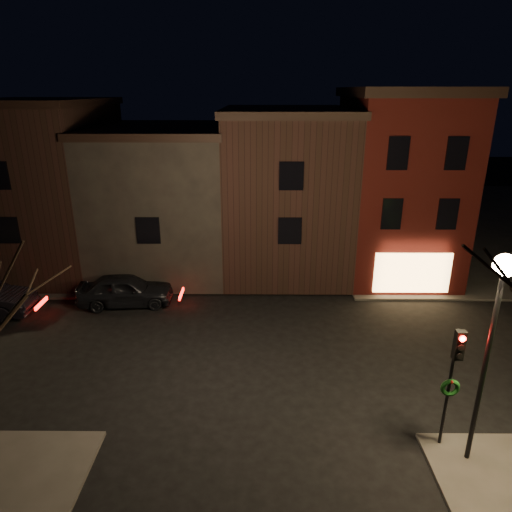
# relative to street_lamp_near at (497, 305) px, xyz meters

# --- Properties ---
(ground) EXTENTS (120.00, 120.00, 0.00)m
(ground) POSITION_rel_street_lamp_near_xyz_m (-6.20, 6.00, -5.18)
(ground) COLOR black
(ground) RESTS_ON ground
(sidewalk_far_right) EXTENTS (30.00, 30.00, 0.12)m
(sidewalk_far_right) POSITION_rel_street_lamp_near_xyz_m (13.80, 26.00, -5.12)
(sidewalk_far_right) COLOR #2D2B28
(sidewalk_far_right) RESTS_ON ground
(sidewalk_far_left) EXTENTS (30.00, 30.00, 0.12)m
(sidewalk_far_left) POSITION_rel_street_lamp_near_xyz_m (-26.20, 26.00, -5.12)
(sidewalk_far_left) COLOR #2D2B28
(sidewalk_far_left) RESTS_ON ground
(corner_building) EXTENTS (6.50, 8.50, 10.50)m
(corner_building) POSITION_rel_street_lamp_near_xyz_m (1.80, 15.47, 0.22)
(corner_building) COLOR #480F0C
(corner_building) RESTS_ON ground
(row_building_a) EXTENTS (7.30, 10.30, 9.40)m
(row_building_a) POSITION_rel_street_lamp_near_xyz_m (-4.70, 16.50, -0.34)
(row_building_a) COLOR black
(row_building_a) RESTS_ON ground
(row_building_b) EXTENTS (7.80, 10.30, 8.40)m
(row_building_b) POSITION_rel_street_lamp_near_xyz_m (-11.95, 16.50, -0.85)
(row_building_b) COLOR black
(row_building_b) RESTS_ON ground
(row_building_c) EXTENTS (7.30, 10.30, 9.90)m
(row_building_c) POSITION_rel_street_lamp_near_xyz_m (-19.20, 16.50, -0.09)
(row_building_c) COLOR black
(row_building_c) RESTS_ON ground
(street_lamp_near) EXTENTS (0.60, 0.60, 6.48)m
(street_lamp_near) POSITION_rel_street_lamp_near_xyz_m (0.00, 0.00, 0.00)
(street_lamp_near) COLOR black
(street_lamp_near) RESTS_ON sidewalk_near_right
(traffic_signal) EXTENTS (0.58, 0.38, 4.05)m
(traffic_signal) POSITION_rel_street_lamp_near_xyz_m (-0.60, 0.49, -2.37)
(traffic_signal) COLOR black
(traffic_signal) RESTS_ON sidewalk_near_right
(parked_car_a) EXTENTS (4.98, 2.41, 1.64)m
(parked_car_a) POSITION_rel_street_lamp_near_xyz_m (-13.13, 10.50, -4.36)
(parked_car_a) COLOR black
(parked_car_a) RESTS_ON ground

